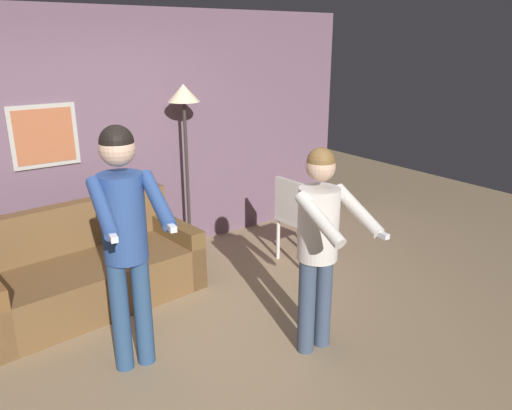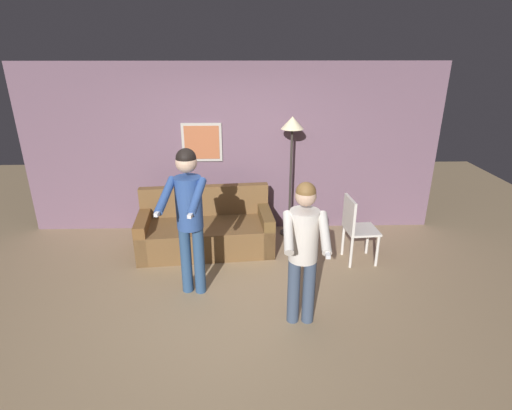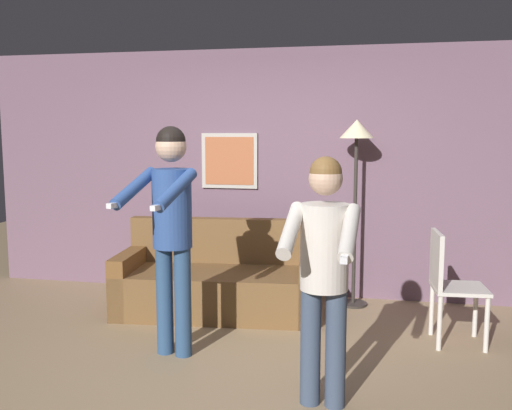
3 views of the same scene
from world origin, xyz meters
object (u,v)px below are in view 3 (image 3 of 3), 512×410
couch (219,284)px  person_standing_right (324,260)px  torchiere_lamp (356,151)px  dining_chair_distant (449,280)px  person_standing_left (171,217)px

couch → person_standing_right: 2.19m
torchiere_lamp → person_standing_right: 2.30m
couch → torchiere_lamp: 1.86m
couch → dining_chair_distant: 2.13m
person_standing_right → dining_chair_distant: 1.65m
person_standing_left → person_standing_right: bearing=-26.4°
person_standing_right → dining_chair_distant: bearing=55.3°
torchiere_lamp → person_standing_left: size_ratio=1.04×
person_standing_left → torchiere_lamp: bearing=50.5°
person_standing_left → dining_chair_distant: 2.31m
person_standing_left → dining_chair_distant: size_ratio=1.91×
torchiere_lamp → dining_chair_distant: bearing=-48.3°
couch → person_standing_right: person_standing_right is taller
couch → person_standing_right: (1.16, -1.73, 0.67)m
couch → torchiere_lamp: torchiere_lamp is taller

